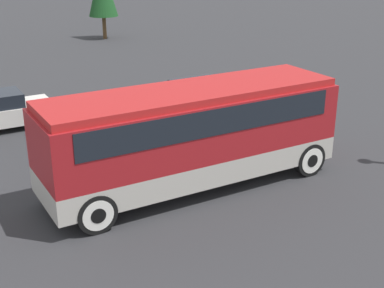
# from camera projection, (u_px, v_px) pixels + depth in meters

# --- Properties ---
(ground_plane) EXTENTS (120.00, 120.00, 0.00)m
(ground_plane) POSITION_uv_depth(u_px,v_px,m) (192.00, 186.00, 16.42)
(ground_plane) COLOR #2D2D30
(tour_bus) EXTENTS (9.08, 2.62, 3.09)m
(tour_bus) POSITION_uv_depth(u_px,v_px,m) (195.00, 129.00, 15.79)
(tour_bus) COLOR #B7B2A8
(tour_bus) RESTS_ON ground_plane
(parked_car_mid) EXTENTS (4.42, 1.95, 1.36)m
(parked_car_mid) POSITION_uv_depth(u_px,v_px,m) (120.00, 116.00, 20.71)
(parked_car_mid) COLOR navy
(parked_car_mid) RESTS_ON ground_plane
(parked_car_far) EXTENTS (4.09, 1.88, 1.49)m
(parked_car_far) POSITION_uv_depth(u_px,v_px,m) (201.00, 97.00, 22.95)
(parked_car_far) COLOR #2D5638
(parked_car_far) RESTS_ON ground_plane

